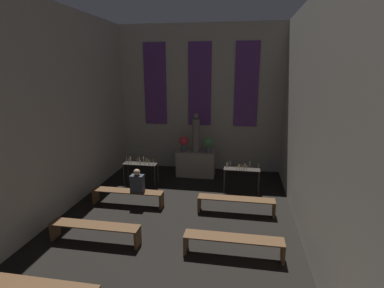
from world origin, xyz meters
TOP-DOWN VIEW (x-y plane):
  - wall_back at (0.00, 11.31)m, footprint 6.27×0.16m
  - wall_left at (-3.07, 5.63)m, footprint 0.12×11.50m
  - wall_right at (3.07, 5.63)m, footprint 0.12×11.50m
  - altar at (0.00, 10.36)m, footprint 1.36×0.59m
  - statue at (0.00, 10.36)m, footprint 0.27×0.27m
  - flower_vase_left at (-0.44, 10.36)m, footprint 0.33×0.33m
  - flower_vase_right at (0.44, 10.36)m, footprint 0.33×0.33m
  - candle_rack_left at (-1.64, 9.15)m, footprint 1.11×0.44m
  - candle_rack_right at (1.64, 9.15)m, footprint 1.11×0.44m
  - pew_third_left at (-1.52, 5.72)m, footprint 2.03×0.36m
  - pew_third_right at (1.52, 5.72)m, footprint 2.03×0.36m
  - pew_back_left at (-1.52, 7.66)m, footprint 2.03×0.36m
  - pew_back_right at (1.52, 7.66)m, footprint 2.03×0.36m
  - person_seated at (-1.22, 7.66)m, footprint 0.36×0.24m

SIDE VIEW (x-z plane):
  - pew_third_left at x=-1.52m, z-range 0.10..0.53m
  - pew_third_right at x=1.52m, z-range 0.10..0.53m
  - pew_back_left at x=-1.52m, z-range 0.10..0.53m
  - pew_back_right at x=1.52m, z-range 0.10..0.53m
  - altar at x=0.00m, z-range 0.00..0.90m
  - candle_rack_right at x=1.64m, z-range 0.18..1.14m
  - candle_rack_left at x=-1.64m, z-range 0.18..1.15m
  - person_seated at x=-1.22m, z-range 0.38..1.03m
  - flower_vase_left at x=-0.44m, z-range 0.96..1.51m
  - flower_vase_right at x=0.44m, z-range 0.96..1.51m
  - statue at x=0.00m, z-range 0.86..2.22m
  - wall_left at x=-3.07m, z-range 0.00..5.36m
  - wall_right at x=3.07m, z-range 0.00..5.36m
  - wall_back at x=0.00m, z-range 0.03..5.39m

